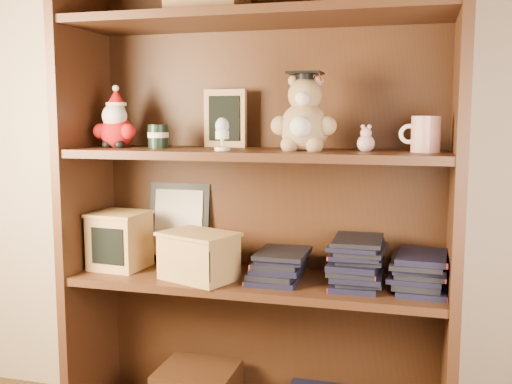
{
  "coord_description": "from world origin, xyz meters",
  "views": [
    {
      "loc": [
        0.47,
        -0.45,
        1.05
      ],
      "look_at": [
        -0.01,
        1.3,
        0.82
      ],
      "focal_mm": 42.0,
      "sensor_mm": 36.0,
      "label": 1
    }
  ],
  "objects_px": {
    "bookcase": "(259,203)",
    "treats_box": "(120,240)",
    "grad_teddy_bear": "(304,120)",
    "teacher_mug": "(425,134)"
  },
  "relations": [
    {
      "from": "bookcase",
      "to": "treats_box",
      "type": "xyz_separation_m",
      "value": [
        -0.47,
        -0.05,
        -0.13
      ]
    },
    {
      "from": "bookcase",
      "to": "grad_teddy_bear",
      "type": "xyz_separation_m",
      "value": [
        0.15,
        -0.06,
        0.26
      ]
    },
    {
      "from": "grad_teddy_bear",
      "to": "teacher_mug",
      "type": "relative_size",
      "value": 2.06
    },
    {
      "from": "grad_teddy_bear",
      "to": "bookcase",
      "type": "bearing_deg",
      "value": 159.24
    },
    {
      "from": "teacher_mug",
      "to": "treats_box",
      "type": "relative_size",
      "value": 0.62
    },
    {
      "from": "bookcase",
      "to": "treats_box",
      "type": "relative_size",
      "value": 8.59
    },
    {
      "from": "grad_teddy_bear",
      "to": "treats_box",
      "type": "relative_size",
      "value": 1.28
    },
    {
      "from": "bookcase",
      "to": "treats_box",
      "type": "bearing_deg",
      "value": -173.69
    },
    {
      "from": "grad_teddy_bear",
      "to": "teacher_mug",
      "type": "xyz_separation_m",
      "value": [
        0.34,
        0.01,
        -0.04
      ]
    },
    {
      "from": "bookcase",
      "to": "treats_box",
      "type": "distance_m",
      "value": 0.49
    }
  ]
}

